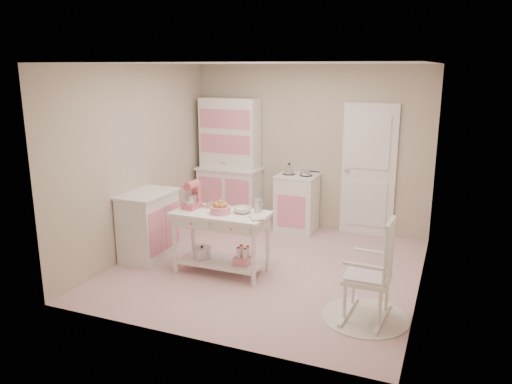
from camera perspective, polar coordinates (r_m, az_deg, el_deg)
room_shell at (r=6.16m, az=1.28°, el=5.61°), size 3.84×3.84×2.62m
door at (r=7.81m, az=12.74°, el=2.42°), size 0.82×0.05×2.04m
hutch at (r=8.27m, az=-3.09°, el=3.53°), size 1.06×0.50×2.08m
stove at (r=7.93m, az=4.69°, el=-1.26°), size 0.62×0.57×0.92m
base_cabinet at (r=6.97m, az=-12.17°, el=-3.75°), size 0.54×0.84×0.92m
lace_rug at (r=5.52m, az=12.33°, el=-13.78°), size 0.92×0.92×0.01m
rocking_chair at (r=5.29m, az=12.64°, el=-8.56°), size 0.52×0.75×1.10m
work_table at (r=6.36m, az=-3.99°, el=-5.77°), size 1.20×0.60×0.80m
stand_mixer at (r=6.39m, az=-7.38°, el=-0.39°), size 0.23×0.30×0.34m
cookie_tray at (r=6.45m, az=-4.54°, el=-1.68°), size 0.34×0.24×0.02m
bread_basket at (r=6.17m, az=-4.09°, el=-2.05°), size 0.25×0.25×0.09m
mixing_bowl at (r=6.19m, az=-1.56°, el=-2.06°), size 0.23×0.23×0.07m
metal_pitcher at (r=6.18m, az=0.26°, el=-1.61°), size 0.10×0.10×0.17m
recipe_book at (r=5.95m, az=-0.66°, el=-2.99°), size 0.28×0.29×0.02m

